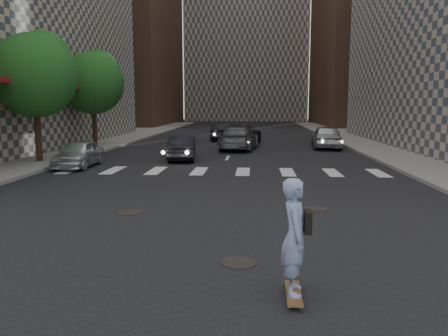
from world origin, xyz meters
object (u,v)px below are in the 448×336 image
object	(u,v)px
traffic_car_d	(326,137)
silver_sedan	(79,153)
traffic_car_b	(239,138)
traffic_car_e	(224,132)
traffic_car_a	(182,148)
traffic_car_c	(242,135)
skateboarder	(295,237)
tree_b	(36,72)
tree_c	(94,80)

from	to	relation	value
traffic_car_d	silver_sedan	bearing A→B (deg)	41.90
traffic_car_b	traffic_car_d	world-z (taller)	traffic_car_d
traffic_car_d	traffic_car_e	distance (m)	9.77
traffic_car_d	traffic_car_e	bearing A→B (deg)	-34.20
traffic_car_a	traffic_car_c	size ratio (longest dim) A/B	0.76
skateboarder	traffic_car_b	distance (m)	22.75
tree_b	silver_sedan	size ratio (longest dim) A/B	1.70
tree_c	traffic_car_e	size ratio (longest dim) A/B	1.50
tree_c	traffic_car_d	distance (m)	16.43
skateboarder	traffic_car_e	size ratio (longest dim) A/B	0.44
traffic_car_a	traffic_car_b	size ratio (longest dim) A/B	0.74
traffic_car_a	traffic_car_b	bearing A→B (deg)	-123.63
tree_c	skateboarder	bearing A→B (deg)	-63.44
traffic_car_c	traffic_car_e	bearing A→B (deg)	-56.39
tree_c	traffic_car_b	xyz separation A→B (m)	(9.95, -0.44, -3.87)
tree_c	traffic_car_a	size ratio (longest dim) A/B	1.66
tree_b	traffic_car_e	bearing A→B (deg)	60.84
silver_sedan	traffic_car_c	xyz separation A→B (m)	(7.62, 12.82, 0.06)
tree_b	traffic_car_d	xyz separation A→B (m)	(15.95, 8.86, -3.83)
traffic_car_a	traffic_car_b	xyz separation A→B (m)	(2.93, 5.69, 0.12)
traffic_car_b	traffic_car_e	distance (m)	7.67
traffic_car_e	silver_sedan	bearing A→B (deg)	75.03
traffic_car_e	tree_c	bearing A→B (deg)	45.23
tree_c	traffic_car_b	size ratio (longest dim) A/B	1.23
skateboarder	traffic_car_b	size ratio (longest dim) A/B	0.36
tree_b	traffic_car_e	world-z (taller)	tree_b
skateboarder	traffic_car_e	world-z (taller)	skateboarder
skateboarder	silver_sedan	distance (m)	16.68
traffic_car_c	traffic_car_d	world-z (taller)	traffic_car_d
traffic_car_e	traffic_car_b	bearing A→B (deg)	106.77
skateboarder	tree_c	bearing A→B (deg)	118.12
traffic_car_a	traffic_car_d	bearing A→B (deg)	-148.33
silver_sedan	traffic_car_e	xyz separation A→B (m)	(5.96, 16.25, 0.06)
skateboarder	traffic_car_d	bearing A→B (deg)	81.19
tree_c	traffic_car_b	world-z (taller)	tree_c
traffic_car_b	traffic_car_e	xyz separation A→B (m)	(-1.54, 7.52, -0.05)
traffic_car_b	traffic_car_c	bearing A→B (deg)	-84.43
tree_c	tree_b	bearing A→B (deg)	-90.00
skateboarder	traffic_car_b	world-z (taller)	skateboarder
skateboarder	traffic_car_e	distance (m)	30.38
tree_c	silver_sedan	world-z (taller)	tree_c
silver_sedan	traffic_car_d	bearing A→B (deg)	34.95
traffic_car_a	traffic_car_c	bearing A→B (deg)	-113.75
traffic_car_a	silver_sedan	bearing A→B (deg)	27.14
traffic_car_b	traffic_car_e	size ratio (longest dim) A/B	1.22
silver_sedan	traffic_car_b	size ratio (longest dim) A/B	0.73
silver_sedan	skateboarder	bearing A→B (deg)	-58.54
tree_b	traffic_car_d	size ratio (longest dim) A/B	1.38
traffic_car_c	traffic_car_e	distance (m)	3.81
tree_b	silver_sedan	bearing A→B (deg)	-25.53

